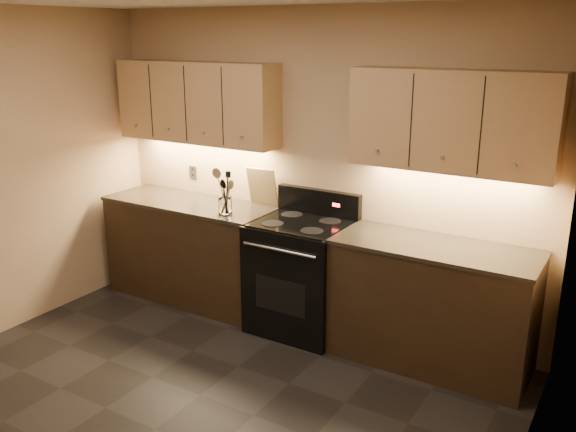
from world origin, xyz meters
name	(u,v)px	position (x,y,z in m)	size (l,w,h in m)	color
floor	(155,430)	(0.00, 0.00, 0.00)	(4.00, 4.00, 0.00)	black
wall_back	(313,169)	(0.00, 2.00, 1.30)	(4.00, 0.04, 2.60)	tan
wall_right	(505,314)	(2.00, 0.00, 1.30)	(0.04, 4.00, 2.60)	tan
counter_left	(192,250)	(-1.10, 1.70, 0.47)	(1.62, 0.62, 0.93)	black
counter_right	(432,305)	(1.18, 1.70, 0.47)	(1.46, 0.62, 0.93)	black
stove	(302,274)	(0.08, 1.68, 0.48)	(0.76, 0.68, 1.14)	black
upper_cab_left	(196,102)	(-1.10, 1.85, 1.80)	(1.60, 0.30, 0.70)	tan
upper_cab_right	(452,121)	(1.18, 1.85, 1.80)	(1.44, 0.30, 0.70)	tan
outlet_plate	(193,172)	(-1.30, 1.99, 1.12)	(0.09, 0.01, 0.12)	#B2B5BA
utensil_crock	(225,206)	(-0.59, 1.55, 1.00)	(0.15, 0.15, 0.15)	white
cutting_board	(262,186)	(-0.48, 1.95, 1.10)	(0.27, 0.02, 0.34)	tan
wooden_spoon	(222,195)	(-0.61, 1.54, 1.09)	(0.06, 0.06, 0.29)	tan
black_spoon	(226,194)	(-0.59, 1.57, 1.10)	(0.06, 0.06, 0.31)	black
black_turner	(225,192)	(-0.58, 1.54, 1.13)	(0.08, 0.08, 0.36)	black
steel_spatula	(229,192)	(-0.56, 1.57, 1.12)	(0.08, 0.08, 0.35)	silver
steel_skimmer	(228,191)	(-0.56, 1.55, 1.13)	(0.09, 0.09, 0.37)	silver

